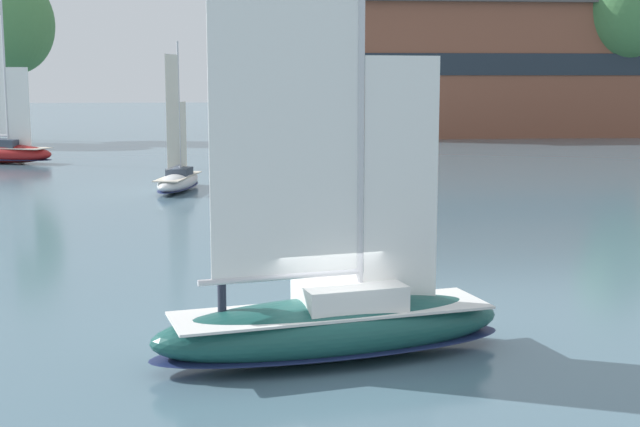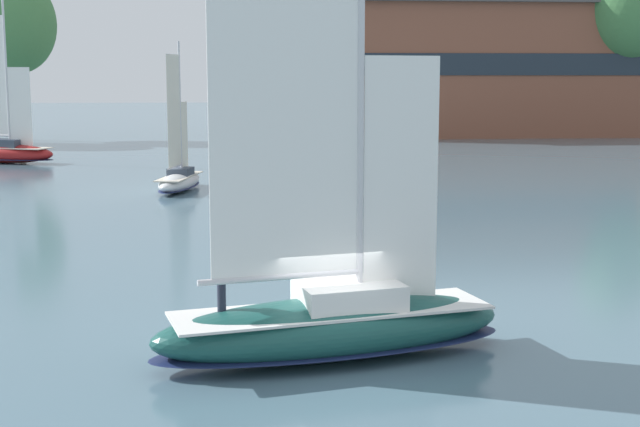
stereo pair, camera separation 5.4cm
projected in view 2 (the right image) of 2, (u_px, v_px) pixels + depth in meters
name	position (u px, v px, depth m)	size (l,w,h in m)	color
ground_plane	(332.00, 358.00, 21.12)	(400.00, 400.00, 0.00)	slate
waterfront_building	(481.00, 68.00, 98.39)	(35.84, 14.11, 14.74)	brown
tree_shore_center	(15.00, 25.00, 89.64)	(8.08, 8.08, 16.63)	#4C3828
tree_shore_right	(626.00, 9.00, 94.33)	(9.38, 9.38, 19.30)	brown
sailboat_main	(332.00, 318.00, 20.97)	(8.98, 4.30, 11.90)	#194C47
sailboat_moored_mid_channel	(3.00, 150.00, 67.74)	(9.08, 5.68, 12.12)	maroon
sailboat_moored_outer_mooring	(179.00, 178.00, 51.43)	(3.00, 6.43, 8.54)	silver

